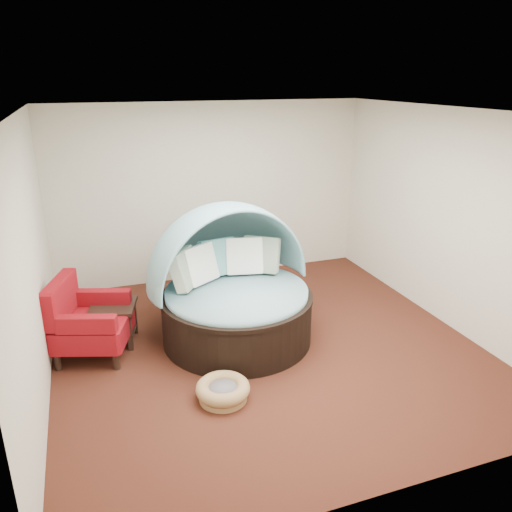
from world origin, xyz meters
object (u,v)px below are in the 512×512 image
object	(u,v)px
canopy_daybed	(232,278)
pet_basket	(223,390)
side_table	(114,318)
red_armchair	(87,321)

from	to	relation	value
canopy_daybed	pet_basket	size ratio (longest dim) A/B	3.71
side_table	red_armchair	bearing A→B (deg)	-147.46
red_armchair	side_table	size ratio (longest dim) A/B	1.62
side_table	pet_basket	bearing A→B (deg)	-59.15
canopy_daybed	side_table	world-z (taller)	canopy_daybed
canopy_daybed	red_armchair	bearing A→B (deg)	166.36
pet_basket	side_table	distance (m)	1.86
red_armchair	side_table	world-z (taller)	red_armchair
pet_basket	red_armchair	bearing A→B (deg)	132.32
canopy_daybed	side_table	bearing A→B (deg)	157.79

